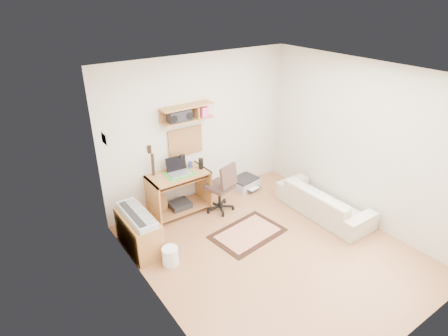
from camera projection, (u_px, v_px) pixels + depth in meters
floor at (273, 251)px, 5.57m from camera, size 3.60×4.00×0.01m
ceiling at (285, 75)px, 4.41m from camera, size 3.60×4.00×0.01m
back_wall at (199, 130)px, 6.46m from camera, size 3.60×0.01×2.60m
left_wall at (155, 217)px, 4.06m from camera, size 0.01×4.00×2.60m
right_wall at (363, 144)px, 5.92m from camera, size 0.01×4.00×2.60m
wall_shelf at (187, 113)px, 6.03m from camera, size 0.90×0.25×0.26m
cork_board at (185, 142)px, 6.35m from camera, size 0.64×0.03×0.49m
wall_photo at (105, 139)px, 4.98m from camera, size 0.02×0.20×0.15m
desk at (179, 193)px, 6.35m from camera, size 1.00×0.55×0.75m
laptop at (179, 167)px, 6.12m from camera, size 0.38×0.38×0.27m
speaker at (201, 164)px, 6.32m from camera, size 0.08×0.08×0.18m
desk_lamp at (183, 160)px, 6.32m from camera, size 0.10×0.10×0.29m
pencil_cup at (190, 164)px, 6.39m from camera, size 0.07×0.07×0.10m
boombox at (179, 116)px, 5.96m from camera, size 0.38×0.17×0.20m
rug at (248, 233)px, 5.95m from camera, size 1.21×0.88×0.01m
task_chair at (220, 186)px, 6.39m from camera, size 0.58×0.58×0.92m
cabinet at (139, 233)px, 5.51m from camera, size 0.40×0.90×0.55m
music_keyboard at (137, 215)px, 5.37m from camera, size 0.28×0.89×0.08m
guitar at (156, 183)px, 6.15m from camera, size 0.38×0.30×1.27m
waste_basket at (170, 256)px, 5.25m from camera, size 0.24×0.24×0.27m
printer at (244, 183)px, 7.28m from camera, size 0.56×0.47×0.19m
sofa at (324, 197)px, 6.32m from camera, size 0.50×1.71×0.67m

